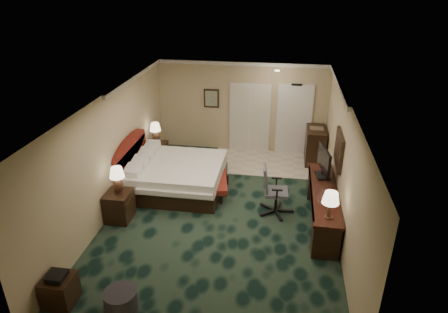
% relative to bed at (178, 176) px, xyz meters
% --- Properties ---
extents(floor, '(5.00, 7.50, 0.00)m').
position_rel_bed_xyz_m(floor, '(1.29, -1.07, -0.35)').
color(floor, black).
rests_on(floor, ground).
extents(ceiling, '(5.00, 7.50, 0.00)m').
position_rel_bed_xyz_m(ceiling, '(1.29, -1.07, 2.35)').
color(ceiling, silver).
rests_on(ceiling, wall_back).
extents(wall_back, '(5.00, 0.00, 2.70)m').
position_rel_bed_xyz_m(wall_back, '(1.29, 2.68, 1.00)').
color(wall_back, tan).
rests_on(wall_back, ground).
extents(wall_front, '(5.00, 0.00, 2.70)m').
position_rel_bed_xyz_m(wall_front, '(1.29, -4.82, 1.00)').
color(wall_front, tan).
rests_on(wall_front, ground).
extents(wall_left, '(0.00, 7.50, 2.70)m').
position_rel_bed_xyz_m(wall_left, '(-1.21, -1.07, 1.00)').
color(wall_left, tan).
rests_on(wall_left, ground).
extents(wall_right, '(0.00, 7.50, 2.70)m').
position_rel_bed_xyz_m(wall_right, '(3.79, -1.07, 1.00)').
color(wall_right, tan).
rests_on(wall_right, ground).
extents(crown_molding, '(5.00, 7.50, 0.10)m').
position_rel_bed_xyz_m(crown_molding, '(1.29, -1.07, 2.30)').
color(crown_molding, silver).
rests_on(crown_molding, wall_back).
extents(tile_patch, '(3.20, 1.70, 0.01)m').
position_rel_bed_xyz_m(tile_patch, '(2.19, 1.83, -0.35)').
color(tile_patch, '#BFB09F').
rests_on(tile_patch, ground).
extents(headboard, '(0.12, 2.00, 1.40)m').
position_rel_bed_xyz_m(headboard, '(-1.15, -0.07, 0.35)').
color(headboard, '#4E1207').
rests_on(headboard, ground).
extents(entry_door, '(1.02, 0.06, 2.18)m').
position_rel_bed_xyz_m(entry_door, '(2.84, 2.65, 0.70)').
color(entry_door, silver).
rests_on(entry_door, ground).
extents(closet_doors, '(1.20, 0.06, 2.10)m').
position_rel_bed_xyz_m(closet_doors, '(1.54, 2.64, 0.70)').
color(closet_doors, beige).
rests_on(closet_doors, ground).
extents(wall_art, '(0.45, 0.06, 0.55)m').
position_rel_bed_xyz_m(wall_art, '(0.39, 2.64, 1.25)').
color(wall_art, '#4E6E5D').
rests_on(wall_art, wall_back).
extents(wall_mirror, '(0.05, 0.95, 0.75)m').
position_rel_bed_xyz_m(wall_mirror, '(3.75, -0.47, 1.20)').
color(wall_mirror, white).
rests_on(wall_mirror, wall_right).
extents(bed, '(2.22, 2.06, 0.71)m').
position_rel_bed_xyz_m(bed, '(0.00, 0.00, 0.00)').
color(bed, white).
rests_on(bed, ground).
extents(nightstand_near, '(0.53, 0.60, 0.66)m').
position_rel_bed_xyz_m(nightstand_near, '(-0.93, -1.51, -0.02)').
color(nightstand_near, black).
rests_on(nightstand_near, ground).
extents(nightstand_far, '(0.50, 0.57, 0.63)m').
position_rel_bed_xyz_m(nightstand_far, '(-0.94, 1.32, -0.04)').
color(nightstand_far, black).
rests_on(nightstand_far, ground).
extents(lamp_near, '(0.40, 0.40, 0.61)m').
position_rel_bed_xyz_m(lamp_near, '(-0.90, -1.48, 0.61)').
color(lamp_near, black).
rests_on(lamp_near, nightstand_near).
extents(lamp_far, '(0.33, 0.33, 0.58)m').
position_rel_bed_xyz_m(lamp_far, '(-0.97, 1.37, 0.57)').
color(lamp_far, black).
rests_on(lamp_far, nightstand_far).
extents(bed_bench, '(0.62, 1.22, 0.39)m').
position_rel_bed_xyz_m(bed_bench, '(1.05, -0.07, -0.16)').
color(bed_bench, maroon).
rests_on(bed_bench, ground).
extents(ottoman, '(0.58, 0.58, 0.39)m').
position_rel_bed_xyz_m(ottoman, '(0.12, -4.04, -0.16)').
color(ottoman, '#27262D').
rests_on(ottoman, ground).
extents(side_table, '(0.48, 0.48, 0.52)m').
position_rel_bed_xyz_m(side_table, '(-0.94, -4.02, -0.09)').
color(side_table, black).
rests_on(side_table, ground).
extents(desk, '(0.58, 2.68, 0.77)m').
position_rel_bed_xyz_m(desk, '(3.48, -0.94, 0.03)').
color(desk, black).
rests_on(desk, ground).
extents(tv, '(0.23, 0.90, 0.70)m').
position_rel_bed_xyz_m(tv, '(3.49, -0.27, 0.77)').
color(tv, black).
rests_on(tv, desk).
extents(desk_lamp, '(0.41, 0.41, 0.57)m').
position_rel_bed_xyz_m(desk_lamp, '(3.49, -1.96, 0.70)').
color(desk_lamp, black).
rests_on(desk_lamp, desk).
extents(desk_chair, '(0.70, 0.67, 1.15)m').
position_rel_bed_xyz_m(desk_chair, '(2.48, -0.71, 0.22)').
color(desk_chair, '#4D4D4F').
rests_on(desk_chair, ground).
extents(minibar, '(0.53, 0.96, 1.01)m').
position_rel_bed_xyz_m(minibar, '(3.47, 2.13, 0.15)').
color(minibar, black).
rests_on(minibar, ground).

